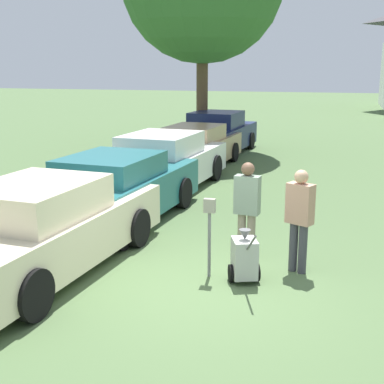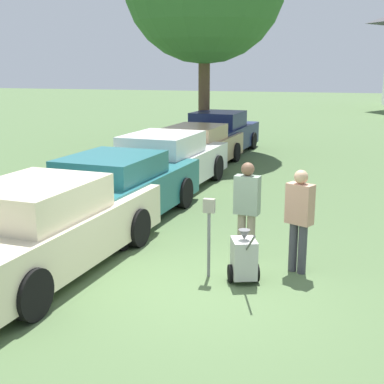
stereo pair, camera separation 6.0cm
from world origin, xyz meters
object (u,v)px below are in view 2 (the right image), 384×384
parked_car_teal (116,190)px  person_worker (247,205)px  parked_car_white (165,163)px  person_supervisor (299,215)px  equipment_cart (244,258)px  parked_car_cream (43,229)px  parked_car_tan (197,148)px  parking_meter (209,223)px  parked_car_navy (219,134)px

parked_car_teal → person_worker: person_worker is taller
parked_car_white → parked_car_teal: bearing=-85.6°
parked_car_white → person_supervisor: size_ratio=3.13×
parked_car_teal → person_worker: (3.08, -1.51, 0.28)m
person_supervisor → equipment_cart: size_ratio=1.70×
person_supervisor → equipment_cart: bearing=65.9°
person_supervisor → equipment_cart: (-0.76, -0.64, -0.58)m
equipment_cart → parked_car_cream: bearing=166.5°
parked_car_teal → parked_car_tan: bearing=94.4°
parked_car_teal → parking_meter: size_ratio=4.06×
parked_car_tan → person_worker: person_worker is taller
parked_car_teal → person_worker: size_ratio=3.03×
parked_car_white → parked_car_navy: parked_car_navy is taller
parked_car_white → parking_meter: 6.18m
parked_car_navy → equipment_cart: size_ratio=4.79×
parked_car_teal → equipment_cart: 4.06m
parked_car_cream → parked_car_navy: size_ratio=1.09×
parked_car_tan → parked_car_navy: parked_car_navy is taller
parked_car_cream → parked_car_navy: 12.42m
parked_car_cream → equipment_cart: bearing=11.9°
parked_car_cream → parked_car_navy: bearing=94.4°
parking_meter → person_supervisor: size_ratio=0.75×
parked_car_cream → parked_car_tan: 9.33m
parked_car_tan → equipment_cart: parked_car_tan is taller
parked_car_cream → person_supervisor: size_ratio=3.07×
parked_car_teal → person_supervisor: 4.38m
person_worker → parked_car_navy: bearing=-67.6°
parked_car_white → parking_meter: bearing=-60.2°
parked_car_teal → person_supervisor: bearing=-20.1°
parking_meter → equipment_cart: (0.57, -0.06, -0.51)m
parked_car_teal → parked_car_white: (-0.00, 3.18, 0.02)m
parked_car_white → parked_car_tan: (0.00, 3.27, -0.06)m
equipment_cart → parked_car_tan: bearing=88.8°
parked_car_teal → parking_meter: bearing=-37.8°
parking_meter → person_supervisor: person_supervisor is taller
parking_meter → person_worker: bearing=63.9°
parked_car_teal → person_supervisor: size_ratio=3.06×
parking_meter → person_supervisor: bearing=23.7°
parked_car_navy → person_worker: 11.47m
parked_car_cream → parked_car_tan: (0.00, 9.33, -0.05)m
parked_car_cream → equipment_cart: size_ratio=5.22×
parked_car_white → parked_car_tan: size_ratio=1.08×
parked_car_navy → person_supervisor: size_ratio=2.82×
parked_car_cream → equipment_cart: (3.22, 0.43, -0.32)m
parked_car_white → parking_meter: size_ratio=4.15×
parked_car_teal → parked_car_navy: (-0.00, 9.54, 0.02)m
person_worker → equipment_cart: 1.12m
equipment_cart → parking_meter: bearing=153.5°
parked_car_navy → parking_meter: parked_car_navy is taller
person_supervisor → parked_car_navy: bearing=-44.9°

